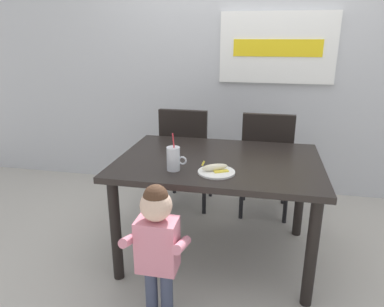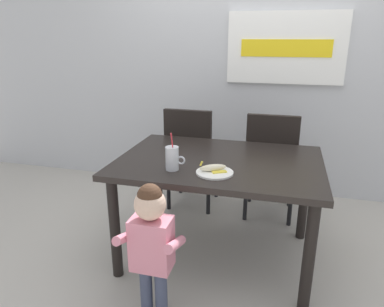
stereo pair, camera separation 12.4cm
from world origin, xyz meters
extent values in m
plane|color=#B7B2A8|center=(0.00, 0.00, 0.00)|extent=(24.00, 24.00, 0.00)
cube|color=silver|center=(0.00, 1.34, 1.45)|extent=(6.40, 0.12, 2.90)
cube|color=white|center=(0.37, 1.26, 1.45)|extent=(1.07, 0.04, 0.65)
cube|color=yellow|center=(0.37, 1.24, 1.45)|extent=(0.82, 0.01, 0.16)
cube|color=black|center=(0.00, 0.00, 0.73)|extent=(1.38, 0.98, 0.04)
cylinder|color=black|center=(-0.61, -0.41, 0.36)|extent=(0.07, 0.07, 0.71)
cylinder|color=black|center=(0.61, -0.41, 0.36)|extent=(0.07, 0.07, 0.71)
cylinder|color=black|center=(-0.61, 0.41, 0.36)|extent=(0.07, 0.07, 0.71)
cylinder|color=black|center=(0.61, 0.41, 0.36)|extent=(0.07, 0.07, 0.71)
cube|color=black|center=(-0.39, 0.79, 0.45)|extent=(0.44, 0.44, 0.06)
cube|color=black|center=(-0.39, 0.59, 0.72)|extent=(0.42, 0.05, 0.48)
cylinder|color=black|center=(-0.20, 0.98, 0.21)|extent=(0.04, 0.04, 0.42)
cylinder|color=black|center=(-0.58, 0.98, 0.21)|extent=(0.04, 0.04, 0.42)
cylinder|color=black|center=(-0.20, 0.60, 0.21)|extent=(0.04, 0.04, 0.42)
cylinder|color=black|center=(-0.58, 0.60, 0.21)|extent=(0.04, 0.04, 0.42)
cube|color=black|center=(0.33, 0.77, 0.45)|extent=(0.44, 0.44, 0.06)
cube|color=black|center=(0.33, 0.57, 0.72)|extent=(0.42, 0.05, 0.48)
cylinder|color=black|center=(0.52, 0.96, 0.21)|extent=(0.04, 0.04, 0.42)
cylinder|color=black|center=(0.14, 0.96, 0.21)|extent=(0.04, 0.04, 0.42)
cylinder|color=black|center=(0.52, 0.58, 0.21)|extent=(0.04, 0.04, 0.42)
cylinder|color=black|center=(0.14, 0.58, 0.21)|extent=(0.04, 0.04, 0.42)
cylinder|color=#3F4760|center=(-0.28, -0.70, 0.17)|extent=(0.07, 0.07, 0.34)
cylinder|color=#3F4760|center=(-0.19, -0.70, 0.17)|extent=(0.07, 0.07, 0.34)
cube|color=pink|center=(-0.23, -0.70, 0.49)|extent=(0.22, 0.15, 0.30)
sphere|color=beige|center=(-0.23, -0.70, 0.72)|extent=(0.17, 0.17, 0.17)
sphere|color=#472D1E|center=(-0.23, -0.70, 0.77)|extent=(0.13, 0.13, 0.13)
cylinder|color=pink|center=(-0.37, -0.72, 0.52)|extent=(0.05, 0.24, 0.13)
cylinder|color=pink|center=(-0.09, -0.72, 0.52)|extent=(0.05, 0.24, 0.13)
cylinder|color=silver|center=(-0.25, -0.27, 0.83)|extent=(0.08, 0.08, 0.15)
cylinder|color=#B2D184|center=(-0.25, -0.27, 0.80)|extent=(0.07, 0.07, 0.08)
torus|color=silver|center=(-0.19, -0.27, 0.82)|extent=(0.06, 0.01, 0.06)
cylinder|color=#E5333F|center=(-0.24, -0.27, 0.90)|extent=(0.01, 0.07, 0.21)
cylinder|color=white|center=(0.02, -0.26, 0.76)|extent=(0.23, 0.23, 0.01)
ellipsoid|color=#F4EAC6|center=(0.01, -0.25, 0.79)|extent=(0.17, 0.12, 0.04)
cube|color=yellow|center=(0.05, -0.27, 0.77)|extent=(0.09, 0.07, 0.01)
cube|color=yellow|center=(0.01, -0.21, 0.77)|extent=(0.09, 0.07, 0.01)
cylinder|color=yellow|center=(-0.06, -0.29, 0.82)|extent=(0.03, 0.02, 0.03)
camera|label=1|loc=(0.29, -2.27, 1.55)|focal=33.01mm
camera|label=2|loc=(0.41, -2.25, 1.55)|focal=33.01mm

